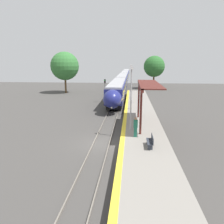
% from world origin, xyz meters
% --- Properties ---
extents(ground_plane, '(120.00, 120.00, 0.00)m').
position_xyz_m(ground_plane, '(0.00, 0.00, 0.00)').
color(ground_plane, '#423F3D').
extents(rail_left, '(0.08, 90.00, 0.15)m').
position_xyz_m(rail_left, '(-0.72, 0.00, 0.07)').
color(rail_left, slate).
rests_on(rail_left, ground_plane).
extents(rail_right, '(0.08, 90.00, 0.15)m').
position_xyz_m(rail_right, '(0.72, 0.00, 0.07)').
color(rail_right, slate).
rests_on(rail_right, ground_plane).
extents(train, '(2.74, 91.71, 3.70)m').
position_xyz_m(train, '(0.00, 55.60, 2.12)').
color(train, black).
rests_on(train, ground_plane).
extents(platform_right, '(4.04, 64.00, 0.90)m').
position_xyz_m(platform_right, '(3.75, 0.00, 0.44)').
color(platform_right, gray).
rests_on(platform_right, ground_plane).
extents(platform_bench, '(0.44, 1.58, 0.89)m').
position_xyz_m(platform_bench, '(4.15, -2.69, 1.36)').
color(platform_bench, '#2D333D').
rests_on(platform_bench, platform_right).
extents(person_waiting, '(0.36, 0.23, 1.76)m').
position_xyz_m(person_waiting, '(3.02, -0.46, 1.81)').
color(person_waiting, '#1E604C').
rests_on(person_waiting, platform_right).
extents(railway_signal, '(0.28, 0.28, 4.24)m').
position_xyz_m(railway_signal, '(-2.20, 20.95, 2.60)').
color(railway_signal, '#59595E').
rests_on(railway_signal, ground_plane).
extents(lamppost_near, '(0.36, 0.20, 5.93)m').
position_xyz_m(lamppost_near, '(2.58, 1.69, 4.25)').
color(lamppost_near, '#9E9EA3').
rests_on(lamppost_near, platform_right).
extents(lamppost_mid, '(0.36, 0.20, 5.93)m').
position_xyz_m(lamppost_mid, '(2.58, 11.20, 4.25)').
color(lamppost_mid, '#9E9EA3').
rests_on(lamppost_mid, platform_right).
extents(lamppost_far, '(0.36, 0.20, 5.93)m').
position_xyz_m(lamppost_far, '(2.58, 20.71, 4.25)').
color(lamppost_far, '#9E9EA3').
rests_on(lamppost_far, platform_right).
extents(lamppost_farthest, '(0.36, 0.20, 5.93)m').
position_xyz_m(lamppost_farthest, '(2.58, 30.22, 4.25)').
color(lamppost_farthest, '#9E9EA3').
rests_on(lamppost_farthest, platform_right).
extents(station_canopy, '(2.02, 9.25, 4.29)m').
position_xyz_m(station_canopy, '(4.03, 3.47, 4.84)').
color(station_canopy, '#511E19').
rests_on(station_canopy, platform_right).
extents(background_tree_left, '(6.62, 6.62, 9.68)m').
position_xyz_m(background_tree_left, '(-13.12, 32.67, 6.36)').
color(background_tree_left, brown).
rests_on(background_tree_left, ground_plane).
extents(background_tree_right, '(5.72, 5.72, 9.00)m').
position_xyz_m(background_tree_right, '(8.74, 43.03, 6.12)').
color(background_tree_right, brown).
rests_on(background_tree_right, ground_plane).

